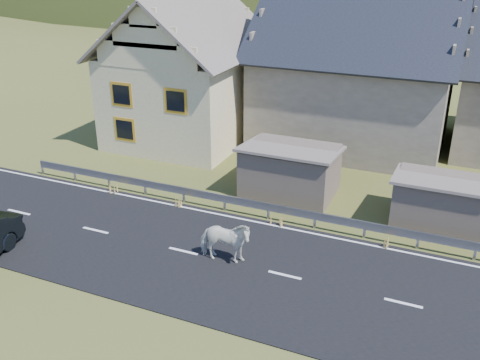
% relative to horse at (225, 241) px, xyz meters
% --- Properties ---
extents(ground, '(160.00, 160.00, 0.00)m').
position_rel_horse_xyz_m(ground, '(2.28, 0.02, -0.87)').
color(ground, '#3D4118').
rests_on(ground, ground).
extents(road, '(60.00, 7.00, 0.04)m').
position_rel_horse_xyz_m(road, '(2.28, 0.02, -0.85)').
color(road, black).
rests_on(road, ground).
extents(lane_markings, '(60.00, 6.60, 0.01)m').
position_rel_horse_xyz_m(lane_markings, '(2.28, 0.02, -0.82)').
color(lane_markings, silver).
rests_on(lane_markings, road).
extents(guardrail, '(28.10, 0.09, 0.75)m').
position_rel_horse_xyz_m(guardrail, '(2.28, 3.70, -0.31)').
color(guardrail, '#93969B').
rests_on(guardrail, ground).
extents(shed_left, '(4.30, 3.30, 2.40)m').
position_rel_horse_xyz_m(shed_left, '(0.28, 6.52, 0.23)').
color(shed_left, '#69584C').
rests_on(shed_left, ground).
extents(shed_right, '(3.80, 2.90, 2.20)m').
position_rel_horse_xyz_m(shed_right, '(6.78, 6.02, 0.13)').
color(shed_right, '#69584C').
rests_on(shed_right, ground).
extents(house_cream, '(7.80, 9.80, 8.30)m').
position_rel_horse_xyz_m(house_cream, '(-7.73, 12.02, 3.49)').
color(house_cream, beige).
rests_on(house_cream, ground).
extents(house_stone_a, '(10.80, 9.80, 8.90)m').
position_rel_horse_xyz_m(house_stone_a, '(1.28, 15.02, 3.76)').
color(house_stone_a, gray).
rests_on(house_stone_a, ground).
extents(mountain, '(440.00, 280.00, 260.00)m').
position_rel_horse_xyz_m(mountain, '(7.28, 180.02, -20.87)').
color(mountain, '#2E3B16').
rests_on(mountain, ground).
extents(horse, '(1.18, 2.08, 1.66)m').
position_rel_horse_xyz_m(horse, '(0.00, 0.00, 0.00)').
color(horse, silver).
rests_on(horse, road).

